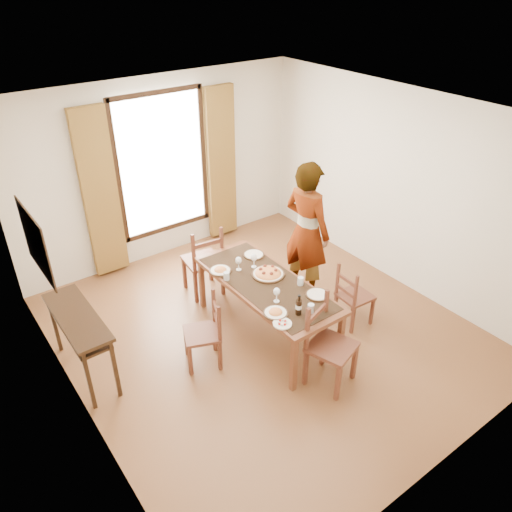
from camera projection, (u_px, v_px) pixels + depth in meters
ground at (263, 330)px, 6.28m from camera, size 5.00×5.00×0.00m
room_shell at (257, 217)px, 5.57m from camera, size 4.60×5.10×2.74m
console_table at (78, 324)px, 5.31m from camera, size 0.38×1.20×0.80m
dining_table at (266, 287)px, 5.89m from camera, size 0.80×1.99×0.76m
chair_west at (205, 334)px, 5.59m from camera, size 0.51×0.51×0.88m
chair_north at (204, 262)px, 6.74m from camera, size 0.52×0.52×1.05m
chair_south at (329, 346)px, 5.31m from camera, size 0.57×0.57×1.03m
chair_east at (353, 297)px, 6.21m from camera, size 0.40×0.40×0.86m
man at (307, 232)px, 6.50m from camera, size 0.84×0.67×1.92m
plate_sw at (276, 312)px, 5.33m from camera, size 0.27×0.27×0.05m
plate_se at (317, 293)px, 5.62m from camera, size 0.27×0.27×0.05m
plate_nw at (220, 269)px, 6.05m from camera, size 0.27×0.27×0.05m
plate_ne at (254, 254)px, 6.37m from camera, size 0.27×0.27×0.05m
pasta_platter at (268, 272)px, 5.96m from camera, size 0.40×0.40×0.10m
caprese_plate at (282, 323)px, 5.18m from camera, size 0.20×0.20×0.04m
wine_glass_a at (277, 295)px, 5.48m from camera, size 0.08×0.08×0.18m
wine_glass_b at (254, 261)px, 6.10m from camera, size 0.08×0.08×0.18m
wine_glass_c at (239, 263)px, 6.04m from camera, size 0.08×0.08×0.18m
tumbler_a at (301, 281)px, 5.79m from camera, size 0.07×0.07×0.10m
tumbler_b at (226, 276)px, 5.88m from camera, size 0.07×0.07×0.10m
tumbler_c at (311, 308)px, 5.34m from camera, size 0.07×0.07×0.10m
wine_bottle at (299, 305)px, 5.28m from camera, size 0.07×0.07×0.25m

